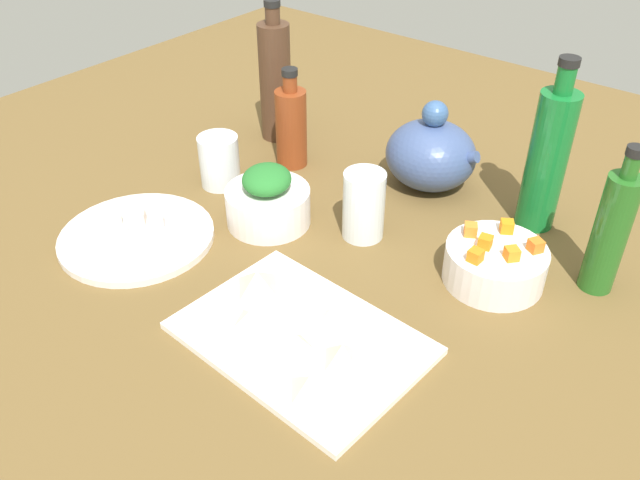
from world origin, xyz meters
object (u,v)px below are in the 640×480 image
(cutting_board, at_px, (301,338))
(teapot, at_px, (429,153))
(bottle_2, at_px, (611,231))
(bottle_3, at_px, (275,80))
(bowl_greens, at_px, (268,206))
(bottle_0, at_px, (291,126))
(bottle_1, at_px, (547,158))
(plate_tofu, at_px, (137,237))
(bowl_carrots, at_px, (495,265))
(drinking_glass_0, at_px, (219,161))
(drinking_glass_1, at_px, (364,205))

(cutting_board, relative_size, teapot, 1.78)
(teapot, xyz_separation_m, bottle_2, (0.34, -0.09, 0.03))
(cutting_board, xyz_separation_m, bottle_3, (-0.41, 0.42, 0.11))
(cutting_board, distance_m, bowl_greens, 0.28)
(bottle_0, height_order, bottle_1, bottle_1)
(teapot, bearing_deg, plate_tofu, -121.44)
(teapot, height_order, bottle_2, bottle_2)
(bowl_carrots, height_order, bottle_0, bottle_0)
(cutting_board, bearing_deg, bowl_greens, 140.81)
(bottle_0, bearing_deg, bottle_3, 145.26)
(cutting_board, relative_size, drinking_glass_0, 3.36)
(cutting_board, height_order, bottle_1, bottle_1)
(plate_tofu, bearing_deg, bowl_carrots, 28.33)
(bowl_carrots, xyz_separation_m, drinking_glass_0, (-0.50, -0.06, 0.02))
(plate_tofu, height_order, bottle_1, bottle_1)
(cutting_board, bearing_deg, bowl_carrots, 63.29)
(cutting_board, distance_m, teapot, 0.45)
(bottle_0, height_order, drinking_glass_0, bottle_0)
(drinking_glass_1, bearing_deg, bottle_2, 17.53)
(bowl_greens, height_order, drinking_glass_0, drinking_glass_0)
(teapot, bearing_deg, bottle_3, -175.62)
(cutting_board, distance_m, bowl_carrots, 0.30)
(bottle_3, distance_m, drinking_glass_0, 0.22)
(drinking_glass_0, distance_m, drinking_glass_1, 0.29)
(bowl_carrots, distance_m, bottle_2, 0.16)
(bowl_greens, bearing_deg, plate_tofu, -127.16)
(bottle_0, xyz_separation_m, bottle_1, (0.44, 0.10, 0.04))
(bowl_greens, height_order, teapot, teapot)
(bottle_3, xyz_separation_m, drinking_glass_1, (0.34, -0.17, -0.06))
(bottle_3, bearing_deg, drinking_glass_1, -27.17)
(bowl_carrots, xyz_separation_m, bottle_2, (0.12, 0.08, 0.07))
(drinking_glass_0, bearing_deg, teapot, 38.61)
(cutting_board, bearing_deg, plate_tofu, 178.29)
(bottle_0, bearing_deg, bowl_carrots, -10.04)
(plate_tofu, height_order, bottle_2, bottle_2)
(drinking_glass_0, bearing_deg, bottle_0, 69.61)
(plate_tofu, xyz_separation_m, teapot, (0.26, 0.43, 0.06))
(plate_tofu, distance_m, bowl_greens, 0.21)
(bottle_0, xyz_separation_m, bottle_3, (-0.10, 0.07, 0.04))
(bottle_1, bearing_deg, bottle_2, -35.18)
(plate_tofu, bearing_deg, bottle_0, 85.05)
(bottle_1, height_order, drinking_glass_1, bottle_1)
(cutting_board, bearing_deg, bottle_3, 134.73)
(cutting_board, relative_size, bottle_3, 1.15)
(bowl_greens, distance_m, drinking_glass_0, 0.15)
(cutting_board, relative_size, plate_tofu, 1.28)
(bottle_0, distance_m, bottle_1, 0.45)
(teapot, bearing_deg, bowl_carrots, -38.46)
(drinking_glass_1, bearing_deg, drinking_glass_0, -174.14)
(bottle_1, bearing_deg, bowl_carrots, -84.95)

